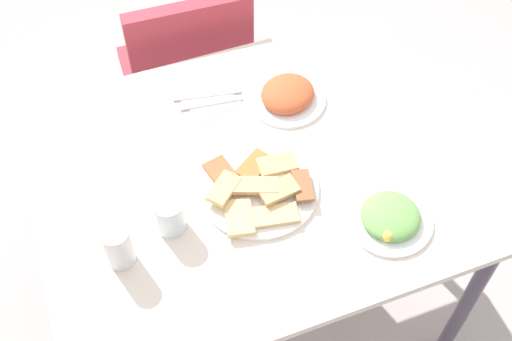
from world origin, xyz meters
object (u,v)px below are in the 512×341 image
Objects in this scene: drinking_glass at (170,215)px; fork at (211,103)px; paper_napkin at (209,100)px; spoon at (207,94)px; pide_platter at (257,189)px; salad_plate_greens at (288,95)px; dining_chair at (188,75)px; salad_plate_rice at (390,217)px; dining_table at (255,188)px; soda_can at (118,247)px.

drinking_glass reaches higher than fork.
paper_napkin is 0.02m from spoon.
salad_plate_greens is at bearing 54.23° from pide_platter.
salad_plate_greens is at bearing -70.12° from dining_chair.
drinking_glass reaches higher than paper_napkin.
salad_plate_rice reaches higher than paper_napkin.
salad_plate_rice is at bearing -74.92° from dining_chair.
dining_chair is at bearing 88.46° from pide_platter.
salad_plate_greens is at bearing 48.75° from dining_table.
drinking_glass is at bearing -145.92° from salad_plate_greens.
fork is (0.35, 0.40, -0.06)m from soda_can.
soda_can is at bearing 168.75° from salad_plate_rice.
soda_can is at bearing -115.68° from dining_chair.
salad_plate_rice reaches higher than fork.
salad_plate_greens is at bearing 99.94° from salad_plate_rice.
spoon is (-0.02, 0.36, -0.01)m from pide_platter.
dining_table is 8.85× the size of paper_napkin.
soda_can is at bearing -130.51° from paper_napkin.
salad_plate_greens reaches higher than paper_napkin.
soda_can reaches higher than drinking_glass.
salad_plate_rice is (0.08, -0.47, -0.00)m from salad_plate_greens.
salad_plate_rice is 1.21× the size of fork.
pide_platter is at bearing -125.77° from salad_plate_greens.
pide_platter is 1.74× the size of fork.
dining_table is 0.44m from soda_can.
spoon is (-0.21, 0.10, -0.01)m from salad_plate_greens.
fork is at bearing 163.93° from salad_plate_greens.
soda_can is 0.68× the size of fork.
dining_table is 5.36× the size of salad_plate_rice.
salad_plate_rice reaches higher than dining_table.
salad_plate_greens is at bearing -20.54° from paper_napkin.
paper_napkin is at bearing 59.20° from drinking_glass.
spoon is at bearing 60.39° from drinking_glass.
soda_can is 0.55m from paper_napkin.
salad_plate_greens is 2.17× the size of drinking_glass.
dining_table is 0.29m from paper_napkin.
drinking_glass is (-0.25, -0.76, 0.34)m from dining_chair.
salad_plate_greens is (0.19, 0.27, 0.01)m from pide_platter.
dining_chair is at bearing 64.32° from soda_can.
paper_napkin is at bearing -95.19° from dining_chair.
salad_plate_greens is at bearing 30.93° from soda_can.
dining_table is at bearing -83.02° from paper_napkin.
dining_chair is 0.59m from salad_plate_greens.
dining_chair is 6.74× the size of paper_napkin.
dining_chair is at bearing 84.81° from paper_napkin.
dining_chair is at bearing 71.57° from drinking_glass.
soda_can is 0.93× the size of paper_napkin.
soda_can is 0.14m from drinking_glass.
dining_table is 0.70m from dining_chair.
salad_plate_greens is 0.22m from fork.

